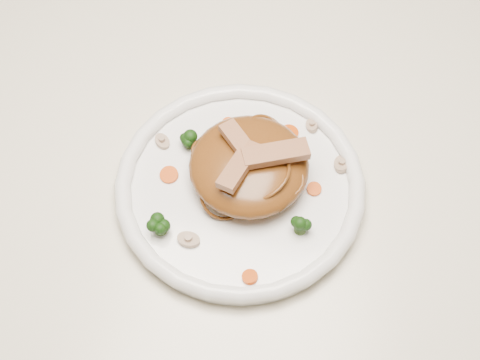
# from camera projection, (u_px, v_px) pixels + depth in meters

# --- Properties ---
(ground) EXTENTS (4.00, 4.00, 0.00)m
(ground) POSITION_uv_depth(u_px,v_px,m) (234.00, 338.00, 1.49)
(ground) COLOR brown
(ground) RESTS_ON ground
(table) EXTENTS (1.20, 0.80, 0.75)m
(table) POSITION_uv_depth(u_px,v_px,m) (230.00, 192.00, 0.94)
(table) COLOR beige
(table) RESTS_ON ground
(plate) EXTENTS (0.33, 0.33, 0.02)m
(plate) POSITION_uv_depth(u_px,v_px,m) (240.00, 189.00, 0.81)
(plate) COLOR white
(plate) RESTS_ON table
(noodle_mound) EXTENTS (0.17, 0.17, 0.05)m
(noodle_mound) POSITION_uv_depth(u_px,v_px,m) (249.00, 165.00, 0.79)
(noodle_mound) COLOR brown
(noodle_mound) RESTS_ON plate
(chicken_a) EXTENTS (0.08, 0.06, 0.01)m
(chicken_a) POSITION_uv_depth(u_px,v_px,m) (276.00, 153.00, 0.76)
(chicken_a) COLOR #B07953
(chicken_a) RESTS_ON noodle_mound
(chicken_b) EXTENTS (0.06, 0.06, 0.01)m
(chicken_b) POSITION_uv_depth(u_px,v_px,m) (241.00, 144.00, 0.77)
(chicken_b) COLOR #B07953
(chicken_b) RESTS_ON noodle_mound
(chicken_c) EXTENTS (0.04, 0.07, 0.01)m
(chicken_c) POSITION_uv_depth(u_px,v_px,m) (239.00, 166.00, 0.76)
(chicken_c) COLOR #B07953
(chicken_c) RESTS_ON noodle_mound
(broccoli_0) EXTENTS (0.03, 0.03, 0.03)m
(broccoli_0) POSITION_uv_depth(u_px,v_px,m) (299.00, 154.00, 0.81)
(broccoli_0) COLOR #15350B
(broccoli_0) RESTS_ON plate
(broccoli_1) EXTENTS (0.03, 0.03, 0.03)m
(broccoli_1) POSITION_uv_depth(u_px,v_px,m) (190.00, 139.00, 0.83)
(broccoli_1) COLOR #15350B
(broccoli_1) RESTS_ON plate
(broccoli_2) EXTENTS (0.03, 0.03, 0.03)m
(broccoli_2) POSITION_uv_depth(u_px,v_px,m) (160.00, 225.00, 0.76)
(broccoli_2) COLOR #15350B
(broccoli_2) RESTS_ON plate
(broccoli_3) EXTENTS (0.04, 0.04, 0.03)m
(broccoli_3) POSITION_uv_depth(u_px,v_px,m) (301.00, 224.00, 0.76)
(broccoli_3) COLOR #15350B
(broccoli_3) RESTS_ON plate
(carrot_0) EXTENTS (0.03, 0.03, 0.00)m
(carrot_0) POSITION_uv_depth(u_px,v_px,m) (290.00, 133.00, 0.84)
(carrot_0) COLOR #CC3F07
(carrot_0) RESTS_ON plate
(carrot_1) EXTENTS (0.03, 0.03, 0.00)m
(carrot_1) POSITION_uv_depth(u_px,v_px,m) (169.00, 175.00, 0.81)
(carrot_1) COLOR #CC3F07
(carrot_1) RESTS_ON plate
(carrot_2) EXTENTS (0.02, 0.02, 0.00)m
(carrot_2) POSITION_uv_depth(u_px,v_px,m) (314.00, 189.00, 0.80)
(carrot_2) COLOR #CC3F07
(carrot_2) RESTS_ON plate
(carrot_3) EXTENTS (0.02, 0.02, 0.00)m
(carrot_3) POSITION_uv_depth(u_px,v_px,m) (229.00, 124.00, 0.85)
(carrot_3) COLOR #CC3F07
(carrot_3) RESTS_ON plate
(carrot_4) EXTENTS (0.02, 0.02, 0.00)m
(carrot_4) POSITION_uv_depth(u_px,v_px,m) (250.00, 277.00, 0.74)
(carrot_4) COLOR #CC3F07
(carrot_4) RESTS_ON plate
(mushroom_0) EXTENTS (0.03, 0.03, 0.01)m
(mushroom_0) POSITION_uv_depth(u_px,v_px,m) (189.00, 240.00, 0.77)
(mushroom_0) COLOR #C2AE92
(mushroom_0) RESTS_ON plate
(mushroom_1) EXTENTS (0.03, 0.03, 0.01)m
(mushroom_1) POSITION_uv_depth(u_px,v_px,m) (342.00, 164.00, 0.82)
(mushroom_1) COLOR #C2AE92
(mushroom_1) RESTS_ON plate
(mushroom_2) EXTENTS (0.03, 0.03, 0.01)m
(mushroom_2) POSITION_uv_depth(u_px,v_px,m) (162.00, 142.00, 0.84)
(mushroom_2) COLOR #C2AE92
(mushroom_2) RESTS_ON plate
(mushroom_3) EXTENTS (0.03, 0.03, 0.01)m
(mushroom_3) POSITION_uv_depth(u_px,v_px,m) (312.00, 126.00, 0.85)
(mushroom_3) COLOR #C2AE92
(mushroom_3) RESTS_ON plate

